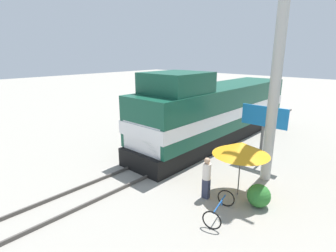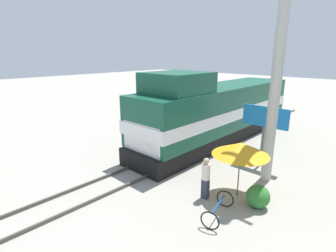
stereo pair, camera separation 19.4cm
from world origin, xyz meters
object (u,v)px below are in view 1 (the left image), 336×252
at_px(locomotive, 215,112).
at_px(bicycle, 219,208).
at_px(billboard_sign, 264,120).
at_px(utility_pole, 278,58).
at_px(vendor_umbrella, 241,148).
at_px(person_bystander, 207,176).

xyz_separation_m(locomotive, bicycle, (4.99, -7.41, -1.68)).
xyz_separation_m(locomotive, billboard_sign, (4.10, -1.81, 0.45)).
bearing_deg(bicycle, utility_pole, -102.91).
relative_size(vendor_umbrella, bicycle, 1.33).
distance_m(utility_pole, bicycle, 6.77).
distance_m(locomotive, bicycle, 9.09).
distance_m(vendor_umbrella, billboard_sign, 3.77).
bearing_deg(billboard_sign, person_bystander, -92.83).
distance_m(person_bystander, bicycle, 1.51).
distance_m(billboard_sign, bicycle, 6.06).
relative_size(billboard_sign, person_bystander, 1.79).
xyz_separation_m(utility_pole, bicycle, (-0.00, -4.20, -5.31)).
bearing_deg(bicycle, locomotive, -68.91).
relative_size(vendor_umbrella, billboard_sign, 0.74).
height_order(locomotive, person_bystander, locomotive).
xyz_separation_m(locomotive, vendor_umbrella, (4.75, -5.51, 0.08)).
bearing_deg(locomotive, person_bystander, -59.78).
distance_m(utility_pole, vendor_umbrella, 4.24).
bearing_deg(bicycle, person_bystander, -47.56).
xyz_separation_m(utility_pole, vendor_umbrella, (-0.25, -2.30, -3.56)).
bearing_deg(person_bystander, locomotive, 120.22).
xyz_separation_m(vendor_umbrella, bicycle, (0.25, -1.90, -1.76)).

